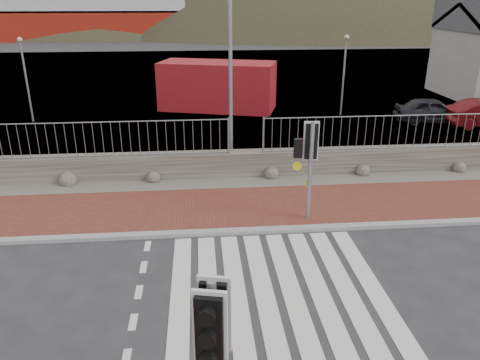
{
  "coord_description": "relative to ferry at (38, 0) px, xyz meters",
  "views": [
    {
      "loc": [
        -1.57,
        -8.16,
        5.98
      ],
      "look_at": [
        -0.58,
        3.0,
        1.54
      ],
      "focal_mm": 35.0,
      "sensor_mm": 36.0,
      "label": 1
    }
  ],
  "objects": [
    {
      "name": "ground",
      "position": [
        24.65,
        -67.9,
        -5.36
      ],
      "size": [
        220.0,
        220.0,
        0.0
      ],
      "primitive_type": "plane",
      "color": "#28282B",
      "rests_on": "ground"
    },
    {
      "name": "sidewalk_far",
      "position": [
        24.65,
        -63.4,
        -5.32
      ],
      "size": [
        40.0,
        3.0,
        0.08
      ],
      "primitive_type": "cube",
      "color": "brown",
      "rests_on": "ground"
    },
    {
      "name": "kerb_far",
      "position": [
        24.65,
        -64.9,
        -5.31
      ],
      "size": [
        40.0,
        0.25,
        0.12
      ],
      "primitive_type": "cube",
      "color": "gray",
      "rests_on": "ground"
    },
    {
      "name": "zebra_crossing",
      "position": [
        24.65,
        -67.9,
        -5.36
      ],
      "size": [
        4.62,
        5.6,
        0.01
      ],
      "color": "silver",
      "rests_on": "ground"
    },
    {
      "name": "gravel_strip",
      "position": [
        24.65,
        -61.4,
        -5.33
      ],
      "size": [
        40.0,
        1.5,
        0.06
      ],
      "primitive_type": "cube",
      "color": "#59544C",
      "rests_on": "ground"
    },
    {
      "name": "stone_wall",
      "position": [
        24.65,
        -60.6,
        -4.91
      ],
      "size": [
        40.0,
        0.6,
        0.9
      ],
      "primitive_type": "cube",
      "color": "#47433B",
      "rests_on": "ground"
    },
    {
      "name": "railing",
      "position": [
        24.65,
        -60.75,
        -3.54
      ],
      "size": [
        18.07,
        0.07,
        1.22
      ],
      "color": "gray",
      "rests_on": "stone_wall"
    },
    {
      "name": "quay",
      "position": [
        24.65,
        -40.0,
        -5.36
      ],
      "size": [
        120.0,
        40.0,
        0.5
      ],
      "primitive_type": "cube",
      "color": "#4C4C4F",
      "rests_on": "ground"
    },
    {
      "name": "water",
      "position": [
        24.65,
        -5.0,
        -5.36
      ],
      "size": [
        220.0,
        50.0,
        0.05
      ],
      "primitive_type": "cube",
      "color": "#3F4C54",
      "rests_on": "ground"
    },
    {
      "name": "ferry",
      "position": [
        0.0,
        0.0,
        0.0
      ],
      "size": [
        50.0,
        16.0,
        20.0
      ],
      "color": "maroon",
      "rests_on": "ground"
    },
    {
      "name": "hills_backdrop",
      "position": [
        31.4,
        20.0,
        -28.42
      ],
      "size": [
        254.0,
        90.0,
        100.0
      ],
      "color": "#2A311D",
      "rests_on": "ground"
    },
    {
      "name": "traffic_signal_near",
      "position": [
        23.16,
        -71.46,
        -3.27
      ],
      "size": [
        0.46,
        0.33,
        2.9
      ],
      "rotation": [
        0.0,
        0.0,
        -0.22
      ],
      "color": "gray",
      "rests_on": "ground"
    },
    {
      "name": "traffic_signal_far",
      "position": [
        26.01,
        -64.32,
        -3.27
      ],
      "size": [
        0.69,
        0.27,
        2.89
      ],
      "rotation": [
        0.0,
        0.0,
        3.08
      ],
      "color": "gray",
      "rests_on": "ground"
    },
    {
      "name": "streetlight",
      "position": [
        24.33,
        -59.77,
        -1.06
      ],
      "size": [
        1.61,
        0.5,
        7.64
      ],
      "rotation": [
        0.0,
        0.0,
        0.22
      ],
      "color": "gray",
      "rests_on": "ground"
    },
    {
      "name": "shipping_container",
      "position": [
        24.15,
        -50.04,
        -4.07
      ],
      "size": [
        6.7,
        4.27,
        2.59
      ],
      "primitive_type": "cube",
      "rotation": [
        0.0,
        0.0,
        -0.29
      ],
      "color": "#9F1C11",
      "rests_on": "ground"
    },
    {
      "name": "car_a",
      "position": [
        34.7,
        -54.03,
        -4.74
      ],
      "size": [
        3.82,
        1.97,
        1.24
      ],
      "primitive_type": "imported",
      "rotation": [
        0.0,
        0.0,
        1.43
      ],
      "color": "black",
      "rests_on": "ground"
    }
  ]
}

